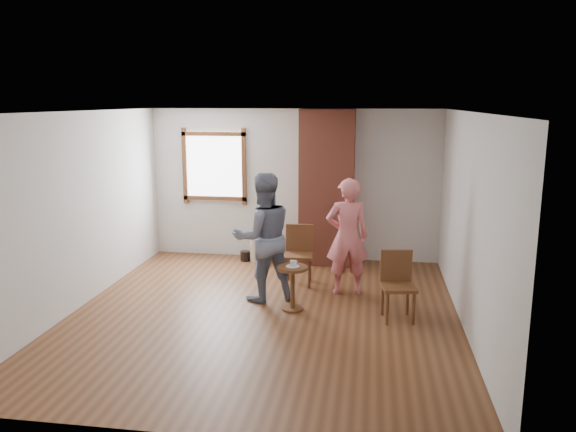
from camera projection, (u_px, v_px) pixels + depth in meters
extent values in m
plane|color=brown|center=(264.00, 314.00, 7.32)|extent=(5.50, 5.50, 0.00)
cube|color=silver|center=(293.00, 185.00, 9.72)|extent=(5.00, 0.04, 2.60)
cube|color=silver|center=(78.00, 211.00, 7.42)|extent=(0.04, 5.50, 2.60)
cube|color=silver|center=(469.00, 223.00, 6.69)|extent=(0.04, 5.50, 2.60)
cube|color=white|center=(262.00, 112.00, 6.79)|extent=(5.00, 5.50, 0.04)
cube|color=brown|center=(214.00, 166.00, 9.82)|extent=(1.14, 0.06, 1.34)
cube|color=white|center=(214.00, 166.00, 9.84)|extent=(1.00, 0.02, 1.20)
cube|color=#AC523D|center=(327.00, 188.00, 9.39)|extent=(0.90, 0.50, 2.60)
cylinder|color=tan|center=(261.00, 248.00, 9.67)|extent=(0.44, 0.44, 0.47)
cylinder|color=black|center=(245.00, 256.00, 9.74)|extent=(0.19, 0.19, 0.17)
cube|color=brown|center=(299.00, 256.00, 8.43)|extent=(0.44, 0.44, 0.05)
cylinder|color=brown|center=(287.00, 273.00, 8.32)|extent=(0.04, 0.04, 0.44)
cylinder|color=brown|center=(309.00, 274.00, 8.29)|extent=(0.04, 0.04, 0.44)
cylinder|color=brown|center=(288.00, 266.00, 8.65)|extent=(0.04, 0.04, 0.44)
cylinder|color=brown|center=(310.00, 267.00, 8.62)|extent=(0.04, 0.04, 0.44)
cube|color=brown|center=(300.00, 238.00, 8.57)|extent=(0.42, 0.07, 0.44)
cube|color=brown|center=(398.00, 287.00, 7.04)|extent=(0.47, 0.47, 0.05)
cylinder|color=brown|center=(387.00, 308.00, 6.92)|extent=(0.04, 0.04, 0.43)
cylinder|color=brown|center=(414.00, 308.00, 6.93)|extent=(0.04, 0.04, 0.43)
cylinder|color=brown|center=(382.00, 299.00, 7.24)|extent=(0.04, 0.04, 0.43)
cylinder|color=brown|center=(408.00, 299.00, 7.25)|extent=(0.04, 0.04, 0.43)
cube|color=brown|center=(396.00, 266.00, 7.18)|extent=(0.41, 0.11, 0.43)
cylinder|color=brown|center=(293.00, 268.00, 7.35)|extent=(0.40, 0.40, 0.04)
cylinder|color=brown|center=(293.00, 289.00, 7.41)|extent=(0.06, 0.06, 0.54)
cylinder|color=brown|center=(293.00, 309.00, 7.46)|extent=(0.28, 0.28, 0.03)
cylinder|color=white|center=(293.00, 266.00, 7.34)|extent=(0.18, 0.18, 0.01)
cube|color=white|center=(293.00, 264.00, 7.34)|extent=(0.08, 0.07, 0.06)
imported|color=#141D38|center=(263.00, 237.00, 7.70)|extent=(1.08, 1.00, 1.78)
imported|color=#E67377|center=(347.00, 237.00, 7.95)|extent=(0.68, 0.52, 1.68)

